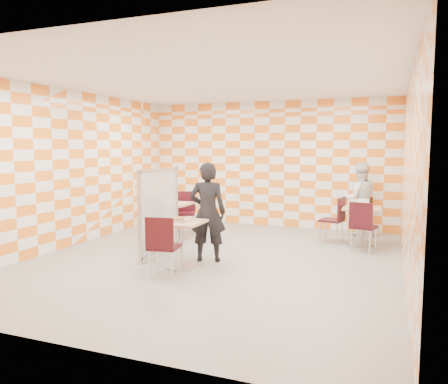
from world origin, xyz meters
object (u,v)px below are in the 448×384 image
object	(u,v)px
chair_main_front	(162,242)
chair_second_side	(336,216)
soda_bottle	(371,202)
main_table	(180,236)
empty_table	(173,214)
chair_empty_far	(186,209)
sport_bottle	(355,202)
chair_second_front	(362,223)
partition	(159,211)
second_table	(361,219)
man_dark	(208,212)
chair_empty_near	(157,217)
man_white	(360,199)

from	to	relation	value
chair_main_front	chair_second_side	size ratio (longest dim) A/B	1.00
chair_main_front	soda_bottle	world-z (taller)	soda_bottle
chair_main_front	soda_bottle	bearing A→B (deg)	51.07
main_table	soda_bottle	bearing A→B (deg)	44.92
empty_table	chair_empty_far	xyz separation A→B (m)	(-0.01, 0.62, 0.04)
chair_main_front	chair_second_side	xyz separation A→B (m)	(2.08, 3.35, 0.00)
empty_table	chair_second_side	xyz separation A→B (m)	(3.24, 0.77, 0.04)
sport_bottle	main_table	bearing A→B (deg)	-131.43
chair_second_front	chair_second_side	world-z (taller)	same
soda_bottle	partition	bearing A→B (deg)	-148.00
sport_bottle	soda_bottle	distance (m)	0.31
main_table	chair_main_front	world-z (taller)	chair_main_front
second_table	chair_second_side	xyz separation A→B (m)	(-0.48, 0.02, 0.04)
chair_second_side	man_dark	bearing A→B (deg)	-130.34
empty_table	chair_main_front	xyz separation A→B (m)	(1.17, -2.57, 0.04)
chair_empty_near	partition	size ratio (longest dim) A/B	0.60
second_table	partition	xyz separation A→B (m)	(-3.29, -2.11, 0.28)
main_table	empty_table	bearing A→B (deg)	120.45
chair_empty_far	sport_bottle	xyz separation A→B (m)	(3.59, 0.21, 0.29)
chair_second_side	partition	world-z (taller)	partition
chair_second_side	empty_table	bearing A→B (deg)	-166.59
chair_second_front	chair_empty_near	size ratio (longest dim) A/B	1.00
second_table	empty_table	xyz separation A→B (m)	(-3.73, -0.76, 0.00)
chair_main_front	chair_empty_far	size ratio (longest dim) A/B	1.00
chair_second_side	sport_bottle	world-z (taller)	sport_bottle
chair_second_front	man_white	size ratio (longest dim) A/B	0.59
chair_empty_near	man_dark	size ratio (longest dim) A/B	0.55
partition	chair_second_front	bearing A→B (deg)	24.46
chair_empty_far	soda_bottle	distance (m)	3.92
second_table	chair_main_front	bearing A→B (deg)	-127.54
man_dark	sport_bottle	xyz separation A→B (m)	(2.20, 2.24, 0.00)
chair_empty_far	sport_bottle	size ratio (longest dim) A/B	4.62
chair_main_front	chair_second_side	bearing A→B (deg)	58.19
partition	man_white	size ratio (longest dim) A/B	0.98
partition	man_dark	size ratio (longest dim) A/B	0.93
empty_table	man_white	bearing A→B (deg)	25.61
man_white	sport_bottle	size ratio (longest dim) A/B	7.89
partition	man_white	xyz separation A→B (m)	(3.18, 3.09, -0.00)
empty_table	chair_main_front	bearing A→B (deg)	-65.60
sport_bottle	chair_main_front	bearing A→B (deg)	-125.43
chair_empty_far	partition	xyz separation A→B (m)	(0.45, -1.97, 0.25)
main_table	chair_empty_near	size ratio (longest dim) A/B	0.81
partition	second_table	bearing A→B (deg)	32.74
man_dark	partition	bearing A→B (deg)	-18.79
second_table	chair_empty_near	xyz separation A→B (m)	(-3.76, -1.38, 0.04)
chair_second_front	empty_table	bearing A→B (deg)	-177.53
main_table	second_table	bearing A→B (deg)	46.24
empty_table	man_dark	distance (m)	2.01
chair_empty_near	man_white	distance (m)	4.36
partition	chair_main_front	bearing A→B (deg)	-59.20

